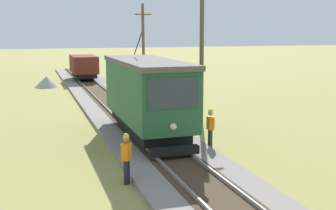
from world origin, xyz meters
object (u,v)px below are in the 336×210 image
object	(u,v)px
red_tram	(147,94)
utility_pole_far	(143,47)
freight_car	(84,66)
utility_pole_mid	(202,51)
second_worker	(210,127)
gravel_pile	(47,82)
track_worker	(127,156)

from	to	relation	value
red_tram	utility_pole_far	world-z (taller)	utility_pole_far
freight_car	utility_pole_far	distance (m)	10.42
utility_pole_mid	second_worker	xyz separation A→B (m)	(-1.67, -5.21, -3.06)
gravel_pile	second_worker	distance (m)	24.56
gravel_pile	second_worker	world-z (taller)	second_worker
freight_car	utility_pole_mid	xyz separation A→B (m)	(3.89, -22.29, 2.49)
gravel_pile	track_worker	world-z (taller)	track_worker
utility_pole_mid	utility_pole_far	world-z (taller)	utility_pole_mid
track_worker	second_worker	xyz separation A→B (m)	(4.51, 3.30, 0.00)
gravel_pile	track_worker	size ratio (longest dim) A/B	1.30
freight_car	track_worker	size ratio (longest dim) A/B	2.91
red_tram	second_worker	distance (m)	3.62
utility_pole_far	utility_pole_mid	bearing A→B (deg)	-90.00
red_tram	utility_pole_far	size ratio (longest dim) A/B	1.16
freight_car	second_worker	size ratio (longest dim) A/B	2.91
utility_pole_mid	gravel_pile	size ratio (longest dim) A/B	3.39
gravel_pile	track_worker	bearing A→B (deg)	-86.67
utility_pole_far	track_worker	distance (m)	22.45
freight_car	utility_pole_mid	size ratio (longest dim) A/B	0.66
utility_pole_far	gravel_pile	distance (m)	10.16
utility_pole_mid	track_worker	distance (m)	10.96
red_tram	second_worker	world-z (taller)	red_tram
freight_car	track_worker	xyz separation A→B (m)	(-2.30, -30.80, -0.57)
utility_pole_mid	gravel_pile	xyz separation A→B (m)	(-7.76, 18.57, -3.54)
red_tram	utility_pole_mid	xyz separation A→B (m)	(3.88, 2.62, 1.85)
gravel_pile	track_worker	xyz separation A→B (m)	(1.58, -27.08, 0.48)
utility_pole_far	gravel_pile	size ratio (longest dim) A/B	3.17
utility_pole_mid	second_worker	bearing A→B (deg)	-107.78
freight_car	utility_pole_far	bearing A→B (deg)	-67.54
utility_pole_far	gravel_pile	bearing A→B (deg)	143.78
utility_pole_mid	track_worker	bearing A→B (deg)	-126.00
freight_car	track_worker	world-z (taller)	freight_car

